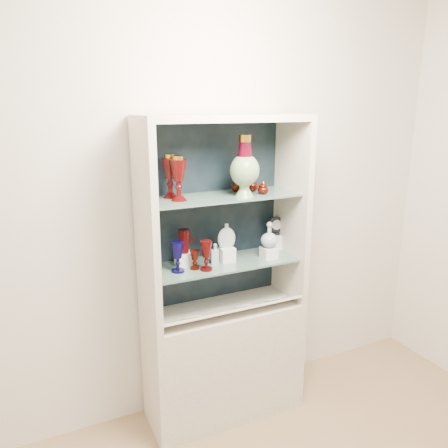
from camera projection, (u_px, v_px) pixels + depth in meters
name	position (u px, v px, depth m)	size (l,w,h in m)	color
wall_back	(209.00, 201.00, 2.79)	(3.50, 0.02, 2.80)	beige
cabinet_base	(224.00, 360.00, 2.86)	(1.00, 0.40, 0.75)	#BEB4A0
cabinet_back_panel	(211.00, 213.00, 2.78)	(0.98, 0.02, 1.15)	black
cabinet_side_left	(146.00, 229.00, 2.42)	(0.04, 0.40, 1.15)	#BEB4A0
cabinet_side_right	(291.00, 212.00, 2.82)	(0.04, 0.40, 1.15)	#BEB4A0
cabinet_top_cap	(224.00, 118.00, 2.46)	(1.00, 0.40, 0.04)	#BEB4A0
shelf_lower	(223.00, 263.00, 2.71)	(0.92, 0.34, 0.01)	slate
shelf_upper	(223.00, 197.00, 2.60)	(0.92, 0.34, 0.01)	slate
label_ledge	(232.00, 310.00, 2.66)	(0.92, 0.18, 0.01)	#BEB4A0
label_card_0	(191.00, 317.00, 2.55)	(0.10, 0.07, 0.00)	white
label_card_1	(242.00, 306.00, 2.69)	(0.10, 0.07, 0.00)	white
label_card_2	(273.00, 299.00, 2.78)	(0.10, 0.07, 0.00)	white
pedestal_lamp_left	(170.00, 176.00, 2.51)	(0.10, 0.10, 0.25)	#440606
pedestal_lamp_right	(179.00, 179.00, 2.43)	(0.10, 0.10, 0.25)	#440606
enamel_urn	(245.00, 166.00, 2.54)	(0.17, 0.17, 0.36)	#0E4C30
ruby_decanter_a	(252.00, 175.00, 2.69)	(0.08, 0.08, 0.21)	#380801
ruby_decanter_b	(238.00, 176.00, 2.68)	(0.09, 0.09, 0.20)	#380801
lidded_bowl	(263.00, 188.00, 2.64)	(0.07, 0.07, 0.08)	#380801
cobalt_goblet	(178.00, 257.00, 2.53)	(0.08, 0.08, 0.18)	#09043A
ruby_goblet_tall	(206.00, 256.00, 2.55)	(0.07, 0.07, 0.18)	#440606
ruby_goblet_small	(195.00, 260.00, 2.58)	(0.06, 0.06, 0.11)	#380801
riser_ruby_pitcher	(185.00, 259.00, 2.64)	(0.10, 0.10, 0.08)	silver
ruby_pitcher	(184.00, 241.00, 2.62)	(0.11, 0.07, 0.14)	#440606
clear_square_bottle	(215.00, 254.00, 2.66)	(0.05, 0.05, 0.13)	#9CA8B5
riser_flat_flask	(226.00, 254.00, 2.71)	(0.09, 0.09, 0.09)	silver
flat_flask	(226.00, 235.00, 2.68)	(0.11, 0.04, 0.16)	#B2B8C6
riser_clear_round_decanter	(269.00, 253.00, 2.78)	(0.09, 0.09, 0.07)	silver
clear_round_decanter	(269.00, 235.00, 2.75)	(0.11, 0.11, 0.16)	#9CA8B5
riser_cameo_medallion	(276.00, 242.00, 2.95)	(0.08, 0.08, 0.10)	silver
cameo_medallion	(276.00, 225.00, 2.92)	(0.11, 0.04, 0.13)	black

